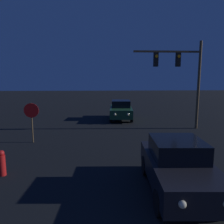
% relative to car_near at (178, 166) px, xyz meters
% --- Properties ---
extents(car_near, '(1.98, 4.00, 1.59)m').
position_rel_car_near_xyz_m(car_near, '(0.00, 0.00, 0.00)').
color(car_near, black).
rests_on(car_near, ground_plane).
extents(car_far, '(2.04, 4.02, 1.59)m').
position_rel_car_near_xyz_m(car_far, '(-0.63, 11.77, 0.00)').
color(car_far, '#1E4728').
rests_on(car_far, ground_plane).
extents(traffic_signal_mast, '(4.52, 0.30, 5.85)m').
position_rel_car_near_xyz_m(traffic_signal_mast, '(3.09, 8.19, 3.10)').
color(traffic_signal_mast, brown).
rests_on(traffic_signal_mast, ground_plane).
extents(stop_sign, '(0.78, 0.07, 2.14)m').
position_rel_car_near_xyz_m(stop_sign, '(-6.00, 5.42, 0.70)').
color(stop_sign, brown).
rests_on(stop_sign, ground_plane).
extents(fire_hydrant, '(0.24, 0.24, 0.93)m').
position_rel_car_near_xyz_m(fire_hydrant, '(-5.86, 1.37, -0.34)').
color(fire_hydrant, red).
rests_on(fire_hydrant, ground_plane).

